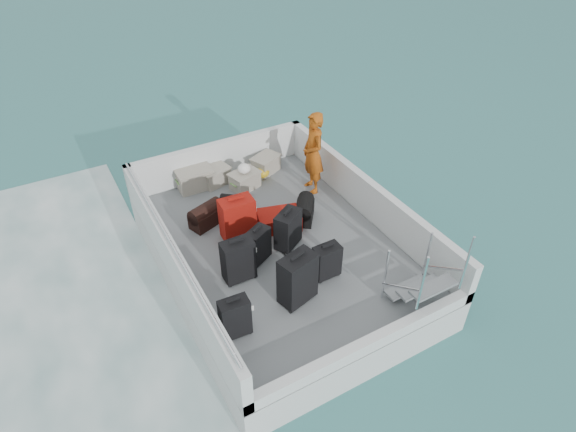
% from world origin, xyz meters
% --- Properties ---
extents(ground, '(160.00, 160.00, 0.00)m').
position_xyz_m(ground, '(0.00, 0.00, 0.00)').
color(ground, '#195A59').
rests_on(ground, ground).
extents(ferry_hull, '(3.60, 5.00, 0.60)m').
position_xyz_m(ferry_hull, '(0.00, 0.00, 0.30)').
color(ferry_hull, silver).
rests_on(ferry_hull, ground).
extents(deck, '(3.30, 4.70, 0.02)m').
position_xyz_m(deck, '(0.00, 0.00, 0.61)').
color(deck, slate).
rests_on(deck, ferry_hull).
extents(deck_fittings, '(3.60, 5.00, 0.90)m').
position_xyz_m(deck_fittings, '(0.35, -0.32, 0.99)').
color(deck_fittings, silver).
rests_on(deck_fittings, deck).
extents(suitcase_0, '(0.41, 0.25, 0.61)m').
position_xyz_m(suitcase_0, '(-1.37, -1.36, 0.92)').
color(suitcase_0, black).
rests_on(suitcase_0, deck).
extents(suitcase_1, '(0.47, 0.27, 0.70)m').
position_xyz_m(suitcase_1, '(-0.90, -0.43, 0.97)').
color(suitcase_1, black).
rests_on(suitcase_1, deck).
extents(suitcase_3, '(0.59, 0.43, 0.80)m').
position_xyz_m(suitcase_3, '(-0.36, -1.23, 1.02)').
color(suitcase_3, black).
rests_on(suitcase_3, deck).
extents(suitcase_4, '(0.45, 0.39, 0.58)m').
position_xyz_m(suitcase_4, '(-0.46, -0.21, 0.91)').
color(suitcase_4, black).
rests_on(suitcase_4, deck).
extents(suitcase_5, '(0.56, 0.36, 0.75)m').
position_xyz_m(suitcase_5, '(-0.50, 0.45, 0.99)').
color(suitcase_5, maroon).
rests_on(suitcase_5, deck).
extents(suitcase_6, '(0.40, 0.24, 0.56)m').
position_xyz_m(suitcase_6, '(0.27, -1.02, 0.90)').
color(suitcase_6, black).
rests_on(suitcase_6, deck).
extents(suitcase_7, '(0.54, 0.47, 0.65)m').
position_xyz_m(suitcase_7, '(0.10, -0.14, 0.95)').
color(suitcase_7, black).
rests_on(suitcase_7, deck).
extents(suitcase_8, '(0.81, 0.64, 0.28)m').
position_xyz_m(suitcase_8, '(0.21, 0.37, 0.76)').
color(suitcase_8, maroon).
rests_on(suitcase_8, deck).
extents(duffel_0, '(0.65, 0.48, 0.32)m').
position_xyz_m(duffel_0, '(-0.83, 1.03, 0.78)').
color(duffel_0, black).
rests_on(duffel_0, deck).
extents(duffel_1, '(0.50, 0.49, 0.32)m').
position_xyz_m(duffel_1, '(-0.34, 1.04, 0.78)').
color(duffel_1, black).
rests_on(duffel_1, deck).
extents(duffel_2, '(0.56, 0.61, 0.32)m').
position_xyz_m(duffel_2, '(0.70, 0.34, 0.78)').
color(duffel_2, black).
rests_on(duffel_2, deck).
extents(crate_0, '(0.64, 0.45, 0.38)m').
position_xyz_m(crate_0, '(-0.61, 2.20, 0.81)').
color(crate_0, '#A29B8D').
rests_on(crate_0, deck).
extents(crate_1, '(0.59, 0.47, 0.31)m').
position_xyz_m(crate_1, '(-0.22, 2.14, 0.78)').
color(crate_1, '#A29B8D').
rests_on(crate_1, deck).
extents(crate_2, '(0.59, 0.47, 0.31)m').
position_xyz_m(crate_2, '(0.22, 1.73, 0.77)').
color(crate_2, '#A29B8D').
rests_on(crate_2, deck).
extents(crate_3, '(0.62, 0.53, 0.31)m').
position_xyz_m(crate_3, '(0.83, 2.06, 0.78)').
color(crate_3, '#A29B8D').
rests_on(crate_3, deck).
extents(yellow_bag, '(0.28, 0.26, 0.22)m').
position_xyz_m(yellow_bag, '(0.67, 1.90, 0.73)').
color(yellow_bag, gold).
rests_on(yellow_bag, deck).
extents(white_bag, '(0.24, 0.24, 0.18)m').
position_xyz_m(white_bag, '(0.22, 1.73, 1.02)').
color(white_bag, white).
rests_on(white_bag, crate_2).
extents(passenger, '(0.46, 0.63, 1.56)m').
position_xyz_m(passenger, '(1.30, 1.06, 1.40)').
color(passenger, orange).
rests_on(passenger, deck).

